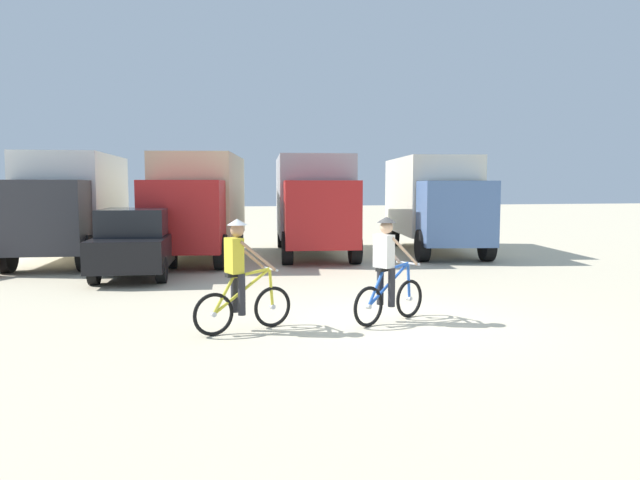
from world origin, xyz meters
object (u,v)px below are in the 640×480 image
Objects in this scene: box_truck_tan_camper at (199,201)px; cyclist_orange_shirt at (240,280)px; sedan_parked at (136,242)px; box_truck_cream_rv at (434,199)px; box_truck_white_box at (72,201)px; cyclist_cowboy_hat at (388,274)px; box_truck_grey_hauler at (313,200)px.

box_truck_tan_camper reaches higher than cyclist_orange_shirt.
box_truck_tan_camper is at bearing 64.44° from sedan_parked.
box_truck_tan_camper is 1.63× the size of sedan_parked.
box_truck_white_box is at bearing 177.77° from box_truck_cream_rv.
box_truck_white_box reaches higher than cyclist_cowboy_hat.
box_truck_grey_hauler is at bearing 84.51° from cyclist_cowboy_hat.
sedan_parked is (-9.89, -3.61, -0.99)m from box_truck_cream_rv.
sedan_parked is at bearing -145.16° from box_truck_grey_hauler.
box_truck_tan_camper is at bearing -175.47° from box_truck_grey_hauler.
box_truck_tan_camper is at bearing -179.77° from box_truck_cream_rv.
box_truck_cream_rv is 1.63× the size of sedan_parked.
box_truck_grey_hauler is 1.61× the size of sedan_parked.
box_truck_tan_camper is 10.47m from cyclist_cowboy_hat.
box_truck_tan_camper is 10.16m from cyclist_orange_shirt.
box_truck_white_box is 12.14m from box_truck_cream_rv.
box_truck_cream_rv is 3.87× the size of cyclist_orange_shirt.
cyclist_cowboy_hat is at bearing 1.89° from cyclist_orange_shirt.
box_truck_white_box is 0.99× the size of box_truck_grey_hauler.
cyclist_orange_shirt is at bearing -72.40° from sedan_parked.
box_truck_cream_rv is 12.84m from cyclist_orange_shirt.
cyclist_orange_shirt is at bearing -87.95° from box_truck_tan_camper.
box_truck_tan_camper is 1.00× the size of box_truck_cream_rv.
cyclist_cowboy_hat is (-0.99, -10.32, -1.03)m from box_truck_grey_hauler.
box_truck_cream_rv is at bearing 0.23° from box_truck_tan_camper.
box_truck_white_box is at bearing 112.09° from cyclist_orange_shirt.
box_truck_grey_hauler is at bearing 34.84° from sedan_parked.
cyclist_cowboy_hat reaches higher than sedan_parked.
box_truck_grey_hauler is (3.86, 0.31, 0.00)m from box_truck_tan_camper.
cyclist_cowboy_hat is at bearing -95.49° from box_truck_grey_hauler.
box_truck_cream_rv is at bearing -2.23° from box_truck_white_box.
cyclist_cowboy_hat is (2.87, -10.02, -1.03)m from box_truck_tan_camper.
box_truck_cream_rv is (8.18, 0.03, 0.00)m from box_truck_tan_camper.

